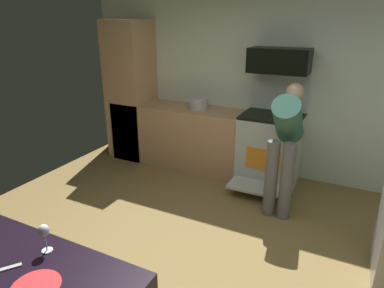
# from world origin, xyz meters

# --- Properties ---
(ground_plane) EXTENTS (5.20, 4.80, 0.02)m
(ground_plane) POSITION_xyz_m (0.00, 0.00, -0.01)
(ground_plane) COLOR olive
(wall_back) EXTENTS (5.20, 0.12, 2.60)m
(wall_back) POSITION_xyz_m (0.00, 2.34, 1.30)
(wall_back) COLOR silver
(wall_back) RESTS_ON ground
(lower_cabinet_run) EXTENTS (2.40, 0.60, 0.90)m
(lower_cabinet_run) POSITION_xyz_m (-0.90, 1.98, 0.45)
(lower_cabinet_run) COLOR tan
(lower_cabinet_run) RESTS_ON ground
(cabinet_column) EXTENTS (0.60, 0.60, 2.10)m
(cabinet_column) POSITION_xyz_m (-1.90, 1.98, 1.05)
(cabinet_column) COLOR tan
(cabinet_column) RESTS_ON ground
(oven_range) EXTENTS (0.76, 0.99, 1.47)m
(oven_range) POSITION_xyz_m (0.33, 1.97, 0.51)
(oven_range) COLOR #B9C2B8
(oven_range) RESTS_ON ground
(microwave) EXTENTS (0.74, 0.38, 0.30)m
(microwave) POSITION_xyz_m (0.33, 2.06, 1.62)
(microwave) COLOR black
(microwave) RESTS_ON oven_range
(person_cook) EXTENTS (0.31, 0.65, 1.44)m
(person_cook) POSITION_xyz_m (0.64, 1.30, 0.87)
(person_cook) COLOR slate
(person_cook) RESTS_ON ground
(wine_glass_near) EXTENTS (0.06, 0.06, 0.17)m
(wine_glass_near) POSITION_xyz_m (-0.14, -1.22, 1.02)
(wine_glass_near) COLOR silver
(wine_glass_near) RESTS_ON counter_island
(stock_pot) EXTENTS (0.27, 0.27, 0.16)m
(stock_pot) POSITION_xyz_m (-0.74, 1.98, 0.98)
(stock_pot) COLOR #C0B3B7
(stock_pot) RESTS_ON lower_cabinet_run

